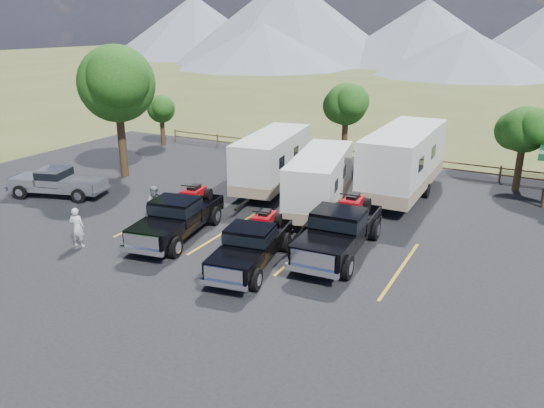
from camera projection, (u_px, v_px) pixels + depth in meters
The scene contains 18 objects.
ground at pixel (211, 279), 19.58m from camera, with size 320.00×320.00×0.00m, color #424F21.
asphalt_lot at pixel (251, 249), 22.08m from camera, with size 44.00×34.00×0.04m, color black.
stall_lines at pixel (263, 241), 22.90m from camera, with size 12.12×5.50×0.01m.
tree_big_nw at pixel (116, 84), 30.88m from camera, with size 5.54×5.18×7.84m.
tree_ne_a at pixel (524, 130), 28.65m from camera, with size 3.11×2.92×4.76m.
tree_north at pixel (346, 104), 35.10m from camera, with size 3.46×3.24×5.25m.
tree_nw_small at pixel (161, 109), 40.01m from camera, with size 2.59×2.43×3.85m.
rail_fence at pixel (400, 160), 33.93m from camera, with size 36.12×0.12×1.00m.
mountain_range at pixel (471, 28), 108.84m from camera, with size 209.00×71.00×20.00m.
rig_left at pixel (178, 216), 23.09m from camera, with size 2.85×6.20×1.99m.
rig_center at pixel (252, 244), 20.36m from camera, with size 2.62×5.72×1.84m.
rig_right at pixel (340, 229), 21.42m from camera, with size 2.55×6.49×2.13m.
trailer_left at pixel (272, 161), 29.56m from camera, with size 3.38×9.03×3.12m.
trailer_center at pixel (320, 182), 25.91m from camera, with size 3.55×8.50×2.94m.
trailer_right at pixel (403, 162), 28.21m from camera, with size 2.82×10.45×3.64m.
pickup_silver at pixel (57, 182), 28.49m from camera, with size 5.54×3.18×1.58m.
person_a at pixel (77, 227), 22.04m from camera, with size 0.63×0.41×1.72m, color silver.
person_b at pixel (156, 205), 24.65m from camera, with size 0.87×0.68×1.79m, color gray.
Camera 1 is at (10.31, -14.47, 8.98)m, focal length 35.00 mm.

